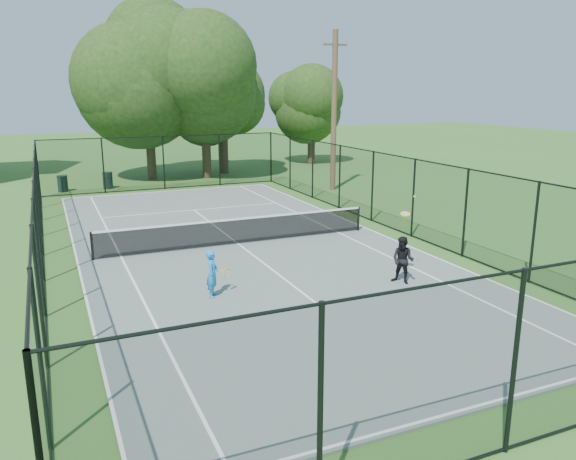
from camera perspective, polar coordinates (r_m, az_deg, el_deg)
name	(u,v)px	position (r m, az deg, el deg)	size (l,w,h in m)	color
ground	(238,245)	(20.39, -5.08, -1.57)	(120.00, 120.00, 0.00)	#3F6522
tennis_court	(238,245)	(20.38, -5.08, -1.49)	(11.00, 24.00, 0.06)	slate
tennis_net	(238,230)	(20.24, -5.11, 0.00)	(10.08, 0.08, 0.95)	black
fence	(237,205)	(20.04, -5.17, 2.56)	(13.10, 26.10, 3.00)	black
tree_near_left	(147,78)	(36.07, -14.18, 14.77)	(7.70, 7.70, 10.04)	#332114
tree_near_mid	(204,84)	(36.03, -8.53, 14.42)	(7.19, 7.19, 9.40)	#332114
tree_near_right	(223,101)	(37.95, -6.67, 12.93)	(5.47, 5.47, 7.54)	#332114
tree_far_right	(312,109)	(42.75, 2.42, 12.17)	(4.98, 4.98, 6.58)	#332114
trash_bin_left	(63,183)	(33.47, -21.92, 4.41)	(0.58, 0.58, 0.89)	black
trash_bin_right	(108,180)	(33.64, -17.84, 4.84)	(0.58, 0.58, 0.94)	black
utility_pole	(334,111)	(31.38, 4.70, 11.96)	(1.40, 0.30, 8.58)	#4C3823
player_blue	(213,274)	(15.17, -7.67, -4.41)	(0.83, 0.56, 1.29)	#197FDB
player_black	(403,260)	(16.38, 11.59, -3.00)	(0.99, 0.91, 2.46)	black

